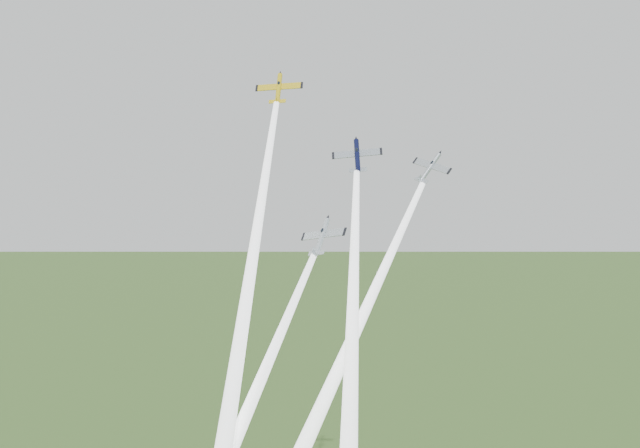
{
  "coord_description": "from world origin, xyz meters",
  "views": [
    {
      "loc": [
        53.26,
        -117.43,
        100.12
      ],
      "look_at": [
        0.0,
        -6.0,
        92.0
      ],
      "focal_mm": 45.0,
      "sensor_mm": 36.0,
      "label": 1
    }
  ],
  "objects_px": {
    "plane_yellow": "(279,88)",
    "plane_navy": "(357,156)",
    "plane_silver_right": "(430,168)",
    "plane_silver_low": "(322,237)"
  },
  "relations": [
    {
      "from": "plane_yellow",
      "to": "plane_navy",
      "type": "height_order",
      "value": "plane_yellow"
    },
    {
      "from": "plane_yellow",
      "to": "plane_silver_low",
      "type": "height_order",
      "value": "plane_yellow"
    },
    {
      "from": "plane_navy",
      "to": "plane_silver_low",
      "type": "height_order",
      "value": "plane_navy"
    },
    {
      "from": "plane_yellow",
      "to": "plane_navy",
      "type": "relative_size",
      "value": 1.0
    },
    {
      "from": "plane_silver_low",
      "to": "plane_yellow",
      "type": "bearing_deg",
      "value": 149.1
    },
    {
      "from": "plane_yellow",
      "to": "plane_silver_right",
      "type": "distance_m",
      "value": 28.23
    },
    {
      "from": "plane_yellow",
      "to": "plane_silver_right",
      "type": "bearing_deg",
      "value": -4.73
    },
    {
      "from": "plane_yellow",
      "to": "plane_silver_right",
      "type": "relative_size",
      "value": 1.11
    },
    {
      "from": "plane_silver_right",
      "to": "plane_silver_low",
      "type": "xyz_separation_m",
      "value": [
        -10.64,
        -17.8,
        -10.13
      ]
    },
    {
      "from": "plane_silver_right",
      "to": "plane_silver_low",
      "type": "distance_m",
      "value": 23.08
    }
  ]
}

